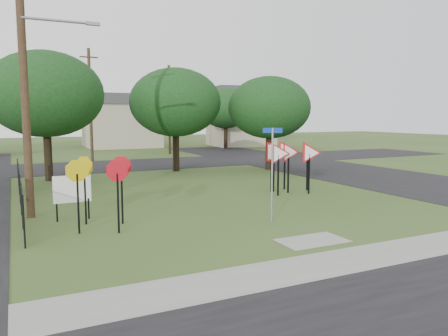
% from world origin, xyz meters
% --- Properties ---
extents(ground, '(140.00, 140.00, 0.00)m').
position_xyz_m(ground, '(0.00, 0.00, 0.00)').
color(ground, '#304D1C').
extents(sidewalk, '(30.00, 1.60, 0.02)m').
position_xyz_m(sidewalk, '(0.00, -4.20, 0.01)').
color(sidewalk, gray).
rests_on(sidewalk, ground).
extents(planting_strip, '(30.00, 0.80, 0.02)m').
position_xyz_m(planting_strip, '(0.00, -5.40, 0.01)').
color(planting_strip, '#304D1C').
rests_on(planting_strip, ground).
extents(street_right, '(8.00, 50.00, 0.02)m').
position_xyz_m(street_right, '(12.00, 10.00, 0.01)').
color(street_right, black).
rests_on(street_right, ground).
extents(street_far, '(60.00, 8.00, 0.02)m').
position_xyz_m(street_far, '(0.00, 20.00, 0.01)').
color(street_far, black).
rests_on(street_far, ground).
extents(curb_pad, '(2.00, 1.20, 0.02)m').
position_xyz_m(curb_pad, '(0.00, -2.40, 0.01)').
color(curb_pad, gray).
rests_on(curb_pad, ground).
extents(street_name_sign, '(0.64, 0.25, 3.25)m').
position_xyz_m(street_name_sign, '(0.18, 0.14, 1.85)').
color(street_name_sign, gray).
rests_on(street_name_sign, ground).
extents(stop_sign_cluster, '(2.19, 2.03, 2.34)m').
position_xyz_m(stop_sign_cluster, '(-5.28, 1.79, 1.74)').
color(stop_sign_cluster, black).
rests_on(stop_sign_cluster, ground).
extents(yield_sign_cluster, '(3.11, 2.21, 2.49)m').
position_xyz_m(yield_sign_cluster, '(4.06, 4.91, 1.83)').
color(yield_sign_cluster, black).
rests_on(yield_sign_cluster, ground).
extents(info_board, '(1.28, 0.06, 1.59)m').
position_xyz_m(info_board, '(-5.98, 3.38, 1.06)').
color(info_board, black).
rests_on(info_board, ground).
extents(utility_pole_main, '(3.55, 0.33, 10.00)m').
position_xyz_m(utility_pole_main, '(-7.24, 4.50, 5.21)').
color(utility_pole_main, '#463320').
rests_on(utility_pole_main, ground).
extents(far_pole_a, '(1.40, 0.24, 9.00)m').
position_xyz_m(far_pole_a, '(-2.00, 24.00, 4.60)').
color(far_pole_a, '#463320').
rests_on(far_pole_a, ground).
extents(far_pole_b, '(1.40, 0.24, 8.50)m').
position_xyz_m(far_pole_b, '(6.00, 28.00, 4.35)').
color(far_pole_b, '#463320').
rests_on(far_pole_b, ground).
extents(fence_run, '(0.05, 11.55, 1.50)m').
position_xyz_m(fence_run, '(-7.60, 6.25, 0.78)').
color(fence_run, black).
rests_on(fence_run, ground).
extents(house_mid, '(8.40, 8.40, 6.20)m').
position_xyz_m(house_mid, '(4.00, 40.00, 3.15)').
color(house_mid, '#B5AB91').
rests_on(house_mid, ground).
extents(house_right, '(8.30, 8.30, 7.20)m').
position_xyz_m(house_right, '(18.00, 36.00, 3.65)').
color(house_right, '#B5AB91').
rests_on(house_right, ground).
extents(tree_near_left, '(6.40, 6.40, 7.27)m').
position_xyz_m(tree_near_left, '(-6.00, 14.00, 4.86)').
color(tree_near_left, black).
rests_on(tree_near_left, ground).
extents(tree_near_mid, '(6.00, 6.00, 6.80)m').
position_xyz_m(tree_near_mid, '(2.00, 15.00, 4.54)').
color(tree_near_mid, black).
rests_on(tree_near_mid, ground).
extents(tree_near_right, '(5.60, 5.60, 6.33)m').
position_xyz_m(tree_near_right, '(8.00, 13.00, 4.22)').
color(tree_near_right, black).
rests_on(tree_near_right, ground).
extents(tree_far_right, '(6.00, 6.00, 6.80)m').
position_xyz_m(tree_far_right, '(14.00, 32.00, 4.54)').
color(tree_far_right, black).
rests_on(tree_far_right, ground).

